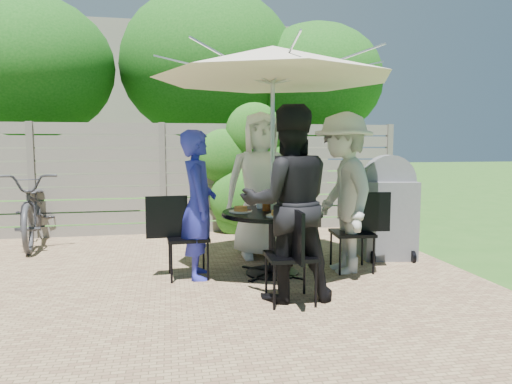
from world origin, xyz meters
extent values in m
plane|color=#2B5A1C|center=(0.00, 0.00, 0.00)|extent=(60.00, 60.00, 0.00)
cube|color=#A0845C|center=(0.00, 0.50, 0.01)|extent=(7.00, 6.00, 0.02)
cube|color=gray|center=(0.00, 3.00, 0.93)|extent=(8.00, 0.10, 1.85)
ellipsoid|color=#195F15|center=(1.40, 2.85, 0.90)|extent=(1.20, 0.70, 1.80)
cube|color=gray|center=(0.00, 12.00, 2.50)|extent=(10.00, 6.00, 5.00)
ellipsoid|color=#134D12|center=(-2.50, 5.00, 2.97)|extent=(3.20, 3.20, 2.72)
ellipsoid|color=#134D12|center=(1.00, 5.50, 3.18)|extent=(3.80, 3.80, 3.23)
ellipsoid|color=#134D12|center=(3.20, 4.80, 2.83)|extent=(2.80, 2.80, 2.38)
cylinder|color=black|center=(1.25, 0.36, 0.72)|extent=(1.18, 1.18, 0.03)
cylinder|color=black|center=(1.25, 0.36, 0.36)|extent=(0.08, 0.08, 0.72)
cylinder|color=black|center=(1.25, 0.36, 0.02)|extent=(0.60, 0.60, 0.04)
cylinder|color=silver|center=(1.25, 0.36, 1.22)|extent=(0.05, 0.05, 2.43)
cone|color=beige|center=(1.25, 0.36, 2.38)|extent=(2.76, 2.76, 0.37)
cube|color=black|center=(1.29, 1.31, 0.45)|extent=(0.45, 0.45, 0.04)
cube|color=black|center=(1.29, 1.53, 0.70)|extent=(0.04, 0.44, 0.45)
imported|color=silver|center=(1.28, 1.19, 0.96)|extent=(0.96, 0.65, 1.92)
cube|color=black|center=(0.30, 0.40, 0.46)|extent=(0.47, 0.47, 0.04)
cube|color=black|center=(0.07, 0.39, 0.71)|extent=(0.45, 0.05, 0.46)
imported|color=#292EB3|center=(0.42, 0.39, 0.83)|extent=(0.42, 0.62, 1.65)
cube|color=black|center=(1.20, -0.59, 0.45)|extent=(0.45, 0.45, 0.04)
cube|color=black|center=(1.20, -0.81, 0.70)|extent=(0.04, 0.45, 0.45)
imported|color=black|center=(1.21, -0.47, 0.93)|extent=(0.94, 0.75, 1.87)
cube|color=black|center=(2.20, 0.32, 0.46)|extent=(0.49, 0.49, 0.04)
cube|color=black|center=(2.42, 0.29, 0.71)|extent=(0.45, 0.07, 0.46)
imported|color=#BBB9B6|center=(2.08, 0.32, 0.93)|extent=(0.74, 1.23, 1.86)
cylinder|color=white|center=(1.26, 0.72, 0.75)|extent=(0.26, 0.26, 0.01)
cylinder|color=#B97936|center=(1.26, 0.72, 0.78)|extent=(0.15, 0.15, 0.05)
cylinder|color=white|center=(0.89, 0.37, 0.75)|extent=(0.26, 0.26, 0.01)
cylinder|color=#B97936|center=(0.89, 0.37, 0.78)|extent=(0.15, 0.15, 0.05)
cylinder|color=white|center=(1.23, 0.00, 0.75)|extent=(0.26, 0.26, 0.01)
cylinder|color=#B97936|center=(1.23, 0.00, 0.78)|extent=(0.15, 0.15, 0.05)
cylinder|color=white|center=(1.61, 0.34, 0.75)|extent=(0.26, 0.26, 0.01)
cylinder|color=#B97936|center=(1.61, 0.34, 0.78)|extent=(0.15, 0.15, 0.05)
cylinder|color=white|center=(1.41, 0.05, 0.75)|extent=(0.24, 0.24, 0.01)
cylinder|color=#B97936|center=(1.41, 0.05, 0.78)|extent=(0.14, 0.14, 0.05)
cylinder|color=silver|center=(1.15, 0.62, 0.81)|extent=(0.07, 0.07, 0.14)
cylinder|color=silver|center=(1.34, 0.09, 0.81)|extent=(0.07, 0.07, 0.14)
cylinder|color=silver|center=(1.51, 0.45, 0.81)|extent=(0.07, 0.07, 0.14)
cylinder|color=#59280C|center=(1.19, 0.41, 0.82)|extent=(0.09, 0.09, 0.16)
cylinder|color=#C6B293|center=(1.36, 0.57, 0.80)|extent=(0.08, 0.08, 0.12)
imported|color=#333338|center=(-1.86, 2.60, 0.55)|extent=(1.01, 2.16, 1.09)
cube|color=#5E5E63|center=(2.89, 0.81, 0.51)|extent=(0.73, 0.61, 1.02)
cylinder|color=#5E5E63|center=(2.89, 0.81, 1.02)|extent=(0.70, 0.30, 0.68)
camera|label=1|loc=(0.11, -4.63, 1.50)|focal=32.00mm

